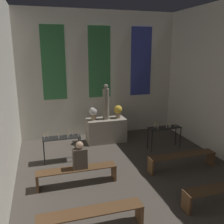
{
  "coord_description": "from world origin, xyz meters",
  "views": [
    {
      "loc": [
        -2.35,
        -0.57,
        3.47
      ],
      "look_at": [
        0.0,
        7.38,
        1.36
      ],
      "focal_mm": 40.0,
      "sensor_mm": 36.0,
      "label": 1
    }
  ],
  "objects": [
    {
      "name": "candle_rack_left",
      "position": [
        -1.78,
        6.9,
        0.68
      ],
      "size": [
        1.17,
        0.39,
        0.99
      ],
      "color": "black",
      "rests_on": "ground_plane"
    },
    {
      "name": "flower_vase_right",
      "position": [
        0.48,
        8.18,
        1.18
      ],
      "size": [
        0.31,
        0.31,
        0.49
      ],
      "color": "#937A5B",
      "rests_on": "altar"
    },
    {
      "name": "flower_vase_left",
      "position": [
        -0.48,
        8.18,
        1.18
      ],
      "size": [
        0.31,
        0.31,
        0.49
      ],
      "color": "#937A5B",
      "rests_on": "altar"
    },
    {
      "name": "pew_back_left",
      "position": [
        -1.56,
        5.35,
        0.34
      ],
      "size": [
        2.07,
        0.36,
        0.46
      ],
      "color": "brown",
      "rests_on": "ground_plane"
    },
    {
      "name": "altar",
      "position": [
        0.0,
        8.18,
        0.45
      ],
      "size": [
        1.47,
        0.71,
        0.9
      ],
      "color": "gray",
      "rests_on": "ground_plane"
    },
    {
      "name": "statue",
      "position": [
        0.0,
        8.18,
        1.52
      ],
      "size": [
        0.24,
        0.24,
        1.32
      ],
      "color": "gray",
      "rests_on": "altar"
    },
    {
      "name": "person_seated",
      "position": [
        -1.46,
        5.35,
        0.78
      ],
      "size": [
        0.36,
        0.24,
        0.73
      ],
      "color": "#4C4238",
      "rests_on": "pew_back_left"
    },
    {
      "name": "wall_back",
      "position": [
        0.0,
        9.19,
        2.48
      ],
      "size": [
        6.53,
        0.16,
        4.91
      ],
      "color": "silver",
      "rests_on": "ground_plane"
    },
    {
      "name": "pew_second_left",
      "position": [
        -1.56,
        3.53,
        0.34
      ],
      "size": [
        2.07,
        0.36,
        0.46
      ],
      "color": "brown",
      "rests_on": "ground_plane"
    },
    {
      "name": "pew_back_right",
      "position": [
        1.56,
        5.35,
        0.34
      ],
      "size": [
        2.07,
        0.36,
        0.46
      ],
      "color": "brown",
      "rests_on": "ground_plane"
    },
    {
      "name": "candle_rack_right",
      "position": [
        1.78,
        6.9,
        0.68
      ],
      "size": [
        1.17,
        0.39,
        0.99
      ],
      "color": "black",
      "rests_on": "ground_plane"
    }
  ]
}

